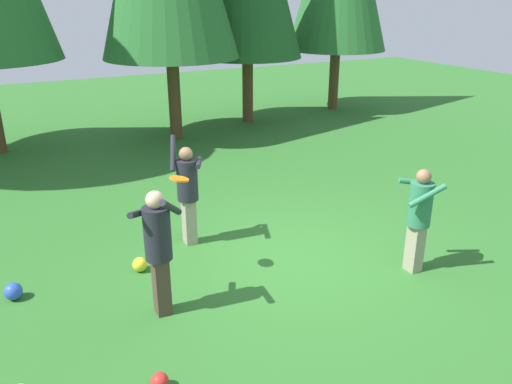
# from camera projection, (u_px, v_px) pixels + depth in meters

# --- Properties ---
(ground_plane) EXTENTS (40.00, 40.00, 0.00)m
(ground_plane) POSITION_uv_depth(u_px,v_px,m) (291.00, 259.00, 7.98)
(ground_plane) COLOR #2D6B28
(person_thrower) EXTENTS (0.63, 0.63, 1.83)m
(person_thrower) POSITION_uv_depth(u_px,v_px,m) (188.00, 187.00, 8.15)
(person_thrower) COLOR gray
(person_thrower) RESTS_ON ground_plane
(person_catcher) EXTENTS (0.73, 0.74, 1.70)m
(person_catcher) POSITION_uv_depth(u_px,v_px,m) (158.00, 243.00, 6.29)
(person_catcher) COLOR #4C382D
(person_catcher) RESTS_ON ground_plane
(person_bystander) EXTENTS (0.68, 0.65, 1.60)m
(person_bystander) POSITION_uv_depth(u_px,v_px,m) (419.00, 212.00, 7.33)
(person_bystander) COLOR gray
(person_bystander) RESTS_ON ground_plane
(frisbee) EXTENTS (0.30, 0.30, 0.08)m
(frisbee) POSITION_uv_depth(u_px,v_px,m) (179.00, 179.00, 6.87)
(frisbee) COLOR orange
(ball_yellow) EXTENTS (0.22, 0.22, 0.22)m
(ball_yellow) POSITION_uv_depth(u_px,v_px,m) (140.00, 264.00, 7.60)
(ball_yellow) COLOR yellow
(ball_yellow) RESTS_ON ground_plane
(ball_blue) EXTENTS (0.24, 0.24, 0.24)m
(ball_blue) POSITION_uv_depth(u_px,v_px,m) (13.00, 291.00, 6.90)
(ball_blue) COLOR blue
(ball_blue) RESTS_ON ground_plane
(ball_red) EXTENTS (0.19, 0.19, 0.19)m
(ball_red) POSITION_uv_depth(u_px,v_px,m) (160.00, 381.00, 5.34)
(ball_red) COLOR red
(ball_red) RESTS_ON ground_plane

